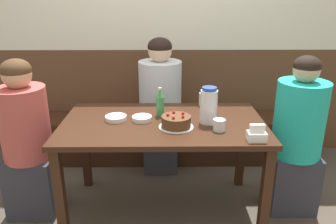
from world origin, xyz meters
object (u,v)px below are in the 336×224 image
(person_teal_shirt, at_px, (296,140))
(person_pale_blue_shirt, at_px, (28,143))
(person_grey_tee, at_px, (160,107))
(birthday_cake, at_px, (176,122))
(water_pitcher, at_px, (209,106))
(glass_water_tall, at_px, (203,99))
(bowl_soup_white, at_px, (116,118))
(bench_seat, at_px, (164,138))
(napkin_holder, at_px, (257,135))
(soju_bottle, at_px, (160,102))
(bowl_rice_small, at_px, (142,118))
(glass_tumbler_short, at_px, (219,125))

(person_teal_shirt, xyz_separation_m, person_pale_blue_shirt, (-1.91, -0.03, -0.01))
(person_pale_blue_shirt, xyz_separation_m, person_grey_tee, (0.93, 0.65, 0.05))
(birthday_cake, relative_size, person_pale_blue_shirt, 0.20)
(birthday_cake, distance_m, water_pitcher, 0.25)
(glass_water_tall, bearing_deg, water_pitcher, -91.02)
(birthday_cake, height_order, bowl_soup_white, birthday_cake)
(bench_seat, height_order, birthday_cake, birthday_cake)
(water_pitcher, relative_size, bowl_soup_white, 1.68)
(napkin_holder, height_order, glass_water_tall, napkin_holder)
(birthday_cake, relative_size, soju_bottle, 1.11)
(bowl_rice_small, bearing_deg, glass_water_tall, 35.21)
(napkin_holder, bearing_deg, bowl_rice_small, 154.59)
(person_grey_tee, bearing_deg, person_pale_blue_shirt, -54.84)
(bowl_soup_white, xyz_separation_m, bowl_rice_small, (0.18, -0.01, 0.00))
(soju_bottle, distance_m, bowl_rice_small, 0.18)
(bowl_rice_small, height_order, glass_tumbler_short, glass_tumbler_short)
(person_pale_blue_shirt, bearing_deg, bowl_rice_small, 0.77)
(soju_bottle, xyz_separation_m, napkin_holder, (0.58, -0.44, -0.06))
(bench_seat, relative_size, person_grey_tee, 2.29)
(napkin_holder, relative_size, glass_water_tall, 1.07)
(water_pitcher, relative_size, napkin_holder, 2.28)
(napkin_holder, relative_size, person_pale_blue_shirt, 0.10)
(napkin_holder, distance_m, person_teal_shirt, 0.56)
(bench_seat, xyz_separation_m, glass_tumbler_short, (0.36, -0.99, 0.54))
(bench_seat, distance_m, soju_bottle, 0.93)
(glass_tumbler_short, height_order, person_teal_shirt, person_teal_shirt)
(napkin_holder, bearing_deg, person_grey_tee, 120.97)
(soju_bottle, distance_m, person_grey_tee, 0.58)
(bench_seat, bearing_deg, napkin_holder, -64.08)
(bowl_rice_small, height_order, person_grey_tee, person_grey_tee)
(birthday_cake, distance_m, person_pale_blue_shirt, 1.07)
(water_pitcher, height_order, person_pale_blue_shirt, person_pale_blue_shirt)
(glass_tumbler_short, bearing_deg, bench_seat, 110.00)
(glass_water_tall, relative_size, person_teal_shirt, 0.09)
(bench_seat, xyz_separation_m, soju_bottle, (-0.02, -0.71, 0.60))
(person_grey_tee, bearing_deg, bowl_soup_white, -25.43)
(bench_seat, xyz_separation_m, water_pitcher, (0.31, -0.86, 0.63))
(bench_seat, distance_m, glass_tumbler_short, 1.19)
(water_pitcher, bearing_deg, birthday_cake, -159.53)
(bowl_rice_small, height_order, person_teal_shirt, person_teal_shirt)
(napkin_holder, distance_m, glass_water_tall, 0.70)
(soju_bottle, xyz_separation_m, glass_water_tall, (0.33, 0.22, -0.05))
(napkin_holder, distance_m, person_pale_blue_shirt, 1.56)
(glass_tumbler_short, bearing_deg, water_pitcher, 111.63)
(napkin_holder, bearing_deg, glass_water_tall, 110.45)
(birthday_cake, distance_m, person_teal_shirt, 0.90)
(bowl_soup_white, distance_m, glass_water_tall, 0.72)
(soju_bottle, relative_size, person_pale_blue_shirt, 0.18)
(glass_water_tall, xyz_separation_m, person_pale_blue_shirt, (-1.27, -0.34, -0.22))
(soju_bottle, bearing_deg, bowl_rice_small, -139.43)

